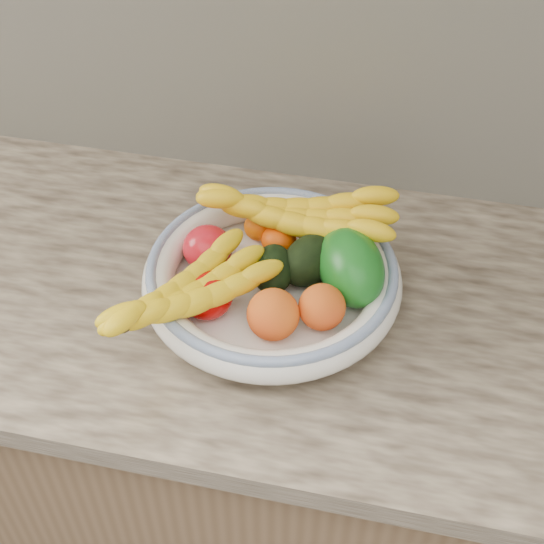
{
  "coord_description": "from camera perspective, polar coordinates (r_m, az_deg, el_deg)",
  "views": [
    {
      "loc": [
        0.17,
        0.88,
        1.75
      ],
      "look_at": [
        0.0,
        1.66,
        0.96
      ],
      "focal_mm": 50.0,
      "sensor_mm": 36.0,
      "label": 1
    }
  ],
  "objects": [
    {
      "name": "kitchen_counter",
      "position": [
        1.53,
        0.21,
        -12.69
      ],
      "size": [
        2.44,
        0.66,
        1.4
      ],
      "color": "brown",
      "rests_on": "ground"
    },
    {
      "name": "fruit_bowl",
      "position": [
        1.14,
        -0.0,
        -0.41
      ],
      "size": [
        0.39,
        0.39,
        0.08
      ],
      "color": "white",
      "rests_on": "kitchen_counter"
    },
    {
      "name": "clementine_back_left",
      "position": [
        1.21,
        -0.99,
        3.43
      ],
      "size": [
        0.05,
        0.05,
        0.04
      ],
      "primitive_type": "ellipsoid",
      "rotation": [
        0.0,
        0.0,
        -0.06
      ],
      "color": "orange",
      "rests_on": "fruit_bowl"
    },
    {
      "name": "clementine_back_right",
      "position": [
        1.21,
        3.13,
        3.2
      ],
      "size": [
        0.07,
        0.07,
        0.05
      ],
      "primitive_type": "ellipsoid",
      "rotation": [
        0.0,
        0.0,
        0.4
      ],
      "color": "#E26004",
      "rests_on": "fruit_bowl"
    },
    {
      "name": "clementine_back_mid",
      "position": [
        1.19,
        0.52,
        2.38
      ],
      "size": [
        0.07,
        0.07,
        0.05
      ],
      "primitive_type": "ellipsoid",
      "rotation": [
        0.0,
        0.0,
        0.4
      ],
      "color": "#F35205",
      "rests_on": "fruit_bowl"
    },
    {
      "name": "tomato_left",
      "position": [
        1.17,
        -4.88,
        1.82
      ],
      "size": [
        0.08,
        0.08,
        0.07
      ],
      "primitive_type": "ellipsoid",
      "rotation": [
        0.0,
        0.0,
        0.08
      ],
      "color": "red",
      "rests_on": "fruit_bowl"
    },
    {
      "name": "tomato_near_left",
      "position": [
        1.1,
        -4.93,
        -1.75
      ],
      "size": [
        0.09,
        0.09,
        0.07
      ],
      "primitive_type": "ellipsoid",
      "rotation": [
        0.0,
        0.0,
        -0.13
      ],
      "color": "#BA0604",
      "rests_on": "fruit_bowl"
    },
    {
      "name": "avocado_center",
      "position": [
        1.13,
        0.09,
        0.21
      ],
      "size": [
        0.07,
        0.1,
        0.06
      ],
      "primitive_type": "ellipsoid",
      "rotation": [
        0.0,
        0.0,
        0.15
      ],
      "color": "black",
      "rests_on": "fruit_bowl"
    },
    {
      "name": "avocado_right",
      "position": [
        1.14,
        2.96,
        0.95
      ],
      "size": [
        0.12,
        0.13,
        0.07
      ],
      "primitive_type": "ellipsoid",
      "rotation": [
        0.0,
        0.0,
        -0.52
      ],
      "color": "black",
      "rests_on": "fruit_bowl"
    },
    {
      "name": "green_mango",
      "position": [
        1.12,
        5.94,
        0.4
      ],
      "size": [
        0.17,
        0.18,
        0.12
      ],
      "primitive_type": "ellipsoid",
      "rotation": [
        0.0,
        0.31,
        0.47
      ],
      "color": "#105914",
      "rests_on": "fruit_bowl"
    },
    {
      "name": "peach_front",
      "position": [
        1.06,
        0.09,
        -3.22
      ],
      "size": [
        0.1,
        0.1,
        0.08
      ],
      "primitive_type": "ellipsoid",
      "rotation": [
        0.0,
        0.0,
        -0.42
      ],
      "color": "orange",
      "rests_on": "fruit_bowl"
    },
    {
      "name": "peach_right",
      "position": [
        1.07,
        3.78,
        -2.65
      ],
      "size": [
        0.09,
        0.09,
        0.07
      ],
      "primitive_type": "ellipsoid",
      "rotation": [
        0.0,
        0.0,
        0.43
      ],
      "color": "orange",
      "rests_on": "fruit_bowl"
    },
    {
      "name": "banana_bunch_back",
      "position": [
        1.18,
        1.8,
        4.05
      ],
      "size": [
        0.33,
        0.14,
        0.09
      ],
      "primitive_type": null,
      "rotation": [
        0.0,
        0.0,
        0.05
      ],
      "color": "yellow",
      "rests_on": "fruit_bowl"
    },
    {
      "name": "banana_bunch_front",
      "position": [
        1.07,
        -6.39,
        -1.89
      ],
      "size": [
        0.27,
        0.3,
        0.08
      ],
      "primitive_type": null,
      "rotation": [
        0.0,
        0.0,
        0.93
      ],
      "color": "yellow",
      "rests_on": "fruit_bowl"
    }
  ]
}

